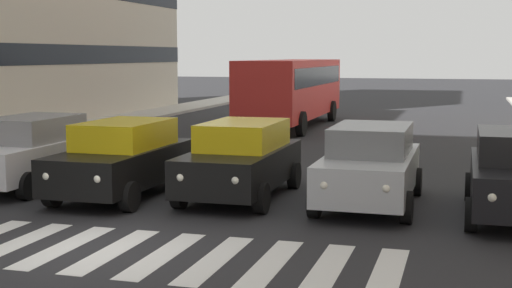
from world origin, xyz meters
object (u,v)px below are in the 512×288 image
Objects in this scene: car_1 at (370,165)px; car_2 at (241,159)px; bus_behind_traffic at (292,85)px; car_4 at (30,151)px; car_3 at (123,158)px.

car_2 is at bearing -0.78° from car_1.
bus_behind_traffic reaches higher than car_2.
car_4 is at bearing 80.36° from bus_behind_traffic.
car_4 is at bearing -10.00° from car_3.
car_3 is 2.80m from car_4.
car_1 is 17.09m from bus_behind_traffic.
car_4 is at bearing 1.44° from car_2.
car_2 is 16.33m from bus_behind_traffic.
bus_behind_traffic is (-0.00, -16.71, 0.97)m from car_3.
car_2 is 0.42× the size of bus_behind_traffic.
car_1 is at bearing 109.03° from bus_behind_traffic.
car_1 is 2.91m from car_2.
car_4 is (2.75, -0.49, 0.00)m from car_3.
car_3 is at bearing 170.00° from car_4.
car_1 is 8.32m from car_4.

